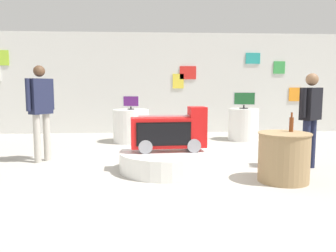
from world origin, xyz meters
name	(u,v)px	position (x,y,z in m)	size (l,w,h in m)	color
ground_plane	(177,175)	(0.00, 0.00, 0.00)	(30.00, 30.00, 0.00)	#B2ADA3
back_wall_display	(163,83)	(0.00, 4.82, 1.44)	(12.59, 0.13, 2.87)	silver
main_display_pedestal	(169,161)	(-0.12, 0.31, 0.15)	(1.59, 1.59, 0.31)	white
novelty_firetruck_tv	(170,133)	(-0.09, 0.30, 0.61)	(1.22, 0.45, 0.72)	gray
display_pedestal_left_rear	(243,124)	(1.96, 3.28, 0.40)	(0.75, 0.75, 0.80)	white
tv_on_left_rear	(244,100)	(1.96, 3.27, 1.02)	(0.53, 0.22, 0.41)	black
display_pedestal_center_rear	(131,126)	(-0.85, 3.13, 0.40)	(0.87, 0.87, 0.80)	white
tv_on_center_rear	(131,102)	(-0.85, 3.12, 0.98)	(0.40, 0.16, 0.33)	black
side_table_round	(284,157)	(1.48, -0.45, 0.36)	(0.74, 0.74, 0.70)	#9E7F56
bottle_on_side_table	(291,124)	(1.62, -0.34, 0.82)	(0.06, 0.06, 0.28)	brown
shopper_browsing_near_truck	(310,114)	(2.20, 0.28, 0.91)	(0.46, 0.39, 1.56)	#1E233F
shopper_browsing_rear	(41,106)	(-2.35, 1.07, 1.01)	(0.39, 0.46, 1.72)	#B2ADA3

